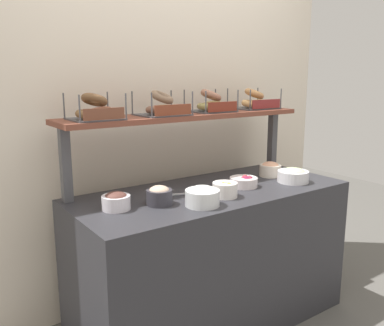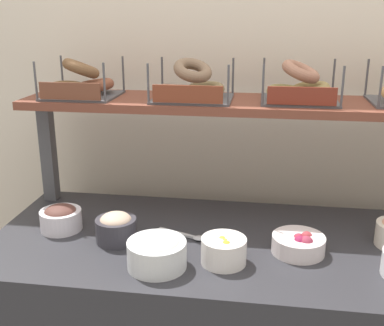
{
  "view_description": "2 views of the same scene",
  "coord_description": "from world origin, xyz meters",
  "px_view_note": "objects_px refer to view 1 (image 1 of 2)",
  "views": [
    {
      "loc": [
        -1.47,
        -1.86,
        1.52
      ],
      "look_at": [
        -0.08,
        0.09,
        1.01
      ],
      "focal_mm": 39.08,
      "sensor_mm": 36.0,
      "label": 1
    },
    {
      "loc": [
        0.07,
        -1.46,
        1.59
      ],
      "look_at": [
        -0.16,
        0.08,
        1.09
      ],
      "focal_mm": 44.82,
      "sensor_mm": 36.0,
      "label": 2
    }
  ],
  "objects_px": {
    "bagel_basket_cinnamon_raisin": "(95,111)",
    "bagel_basket_poppy": "(162,107)",
    "bowl_beet_salad": "(244,182)",
    "serving_spoon_near_plate": "(190,193)",
    "bowl_fruit_salad": "(225,189)",
    "bowl_chocolate_spread": "(116,201)",
    "bowl_tuna_salad": "(159,195)",
    "bagel_basket_sesame": "(254,102)",
    "bowl_cream_cheese": "(202,196)",
    "bowl_lox_spread": "(270,169)",
    "bowl_scallion_spread": "(293,175)",
    "bagel_basket_everything": "(211,104)"
  },
  "relations": [
    {
      "from": "bowl_beet_salad",
      "to": "bowl_tuna_salad",
      "type": "bearing_deg",
      "value": -179.23
    },
    {
      "from": "bowl_cream_cheese",
      "to": "bowl_lox_spread",
      "type": "height_order",
      "value": "bowl_cream_cheese"
    },
    {
      "from": "bagel_basket_everything",
      "to": "bowl_beet_salad",
      "type": "bearing_deg",
      "value": -88.23
    },
    {
      "from": "bowl_chocolate_spread",
      "to": "bagel_basket_cinnamon_raisin",
      "type": "bearing_deg",
      "value": 87.08
    },
    {
      "from": "bowl_beet_salad",
      "to": "serving_spoon_near_plate",
      "type": "xyz_separation_m",
      "value": [
        -0.36,
        0.05,
        -0.02
      ]
    },
    {
      "from": "bagel_basket_cinnamon_raisin",
      "to": "bagel_basket_poppy",
      "type": "distance_m",
      "value": 0.42
    },
    {
      "from": "bowl_lox_spread",
      "to": "bagel_basket_poppy",
      "type": "distance_m",
      "value": 0.86
    },
    {
      "from": "bagel_basket_cinnamon_raisin",
      "to": "bagel_basket_everything",
      "type": "xyz_separation_m",
      "value": [
        0.8,
        0.02,
        0.0
      ]
    },
    {
      "from": "bowl_cream_cheese",
      "to": "bowl_chocolate_spread",
      "type": "bearing_deg",
      "value": 152.38
    },
    {
      "from": "bowl_lox_spread",
      "to": "bowl_cream_cheese",
      "type": "bearing_deg",
      "value": -161.56
    },
    {
      "from": "bowl_fruit_salad",
      "to": "serving_spoon_near_plate",
      "type": "relative_size",
      "value": 0.8
    },
    {
      "from": "bowl_fruit_salad",
      "to": "bagel_basket_sesame",
      "type": "distance_m",
      "value": 0.87
    },
    {
      "from": "bowl_fruit_salad",
      "to": "bagel_basket_poppy",
      "type": "bearing_deg",
      "value": 111.66
    },
    {
      "from": "bowl_fruit_salad",
      "to": "bagel_basket_poppy",
      "type": "xyz_separation_m",
      "value": [
        -0.16,
        0.4,
        0.44
      ]
    },
    {
      "from": "bowl_beet_salad",
      "to": "bagel_basket_cinnamon_raisin",
      "type": "xyz_separation_m",
      "value": [
        -0.81,
        0.3,
        0.45
      ]
    },
    {
      "from": "bowl_scallion_spread",
      "to": "bagel_basket_cinnamon_raisin",
      "type": "xyz_separation_m",
      "value": [
        -1.13,
        0.39,
        0.43
      ]
    },
    {
      "from": "bagel_basket_cinnamon_raisin",
      "to": "bagel_basket_sesame",
      "type": "xyz_separation_m",
      "value": [
        1.19,
        0.04,
        -0.0
      ]
    },
    {
      "from": "bowl_cream_cheese",
      "to": "serving_spoon_near_plate",
      "type": "xyz_separation_m",
      "value": [
        0.07,
        0.21,
        -0.05
      ]
    },
    {
      "from": "bowl_chocolate_spread",
      "to": "bagel_basket_sesame",
      "type": "distance_m",
      "value": 1.31
    },
    {
      "from": "bowl_fruit_salad",
      "to": "bagel_basket_cinnamon_raisin",
      "type": "relative_size",
      "value": 0.51
    },
    {
      "from": "bowl_cream_cheese",
      "to": "bowl_beet_salad",
      "type": "bearing_deg",
      "value": 19.7
    },
    {
      "from": "bowl_beet_salad",
      "to": "bowl_chocolate_spread",
      "type": "xyz_separation_m",
      "value": [
        -0.82,
        0.05,
        0.01
      ]
    },
    {
      "from": "bowl_tuna_salad",
      "to": "bagel_basket_poppy",
      "type": "height_order",
      "value": "bagel_basket_poppy"
    },
    {
      "from": "bowl_fruit_salad",
      "to": "bagel_basket_sesame",
      "type": "height_order",
      "value": "bagel_basket_sesame"
    },
    {
      "from": "bowl_cream_cheese",
      "to": "bagel_basket_sesame",
      "type": "relative_size",
      "value": 0.6
    },
    {
      "from": "bowl_fruit_salad",
      "to": "bowl_tuna_salad",
      "type": "distance_m",
      "value": 0.38
    },
    {
      "from": "bowl_lox_spread",
      "to": "bagel_basket_sesame",
      "type": "bearing_deg",
      "value": 75.42
    },
    {
      "from": "bowl_lox_spread",
      "to": "bowl_chocolate_spread",
      "type": "bearing_deg",
      "value": -177.67
    },
    {
      "from": "bowl_beet_salad",
      "to": "bowl_fruit_salad",
      "type": "height_order",
      "value": "bowl_fruit_salad"
    },
    {
      "from": "bowl_chocolate_spread",
      "to": "bowl_tuna_salad",
      "type": "bearing_deg",
      "value": -15.04
    },
    {
      "from": "bagel_basket_poppy",
      "to": "bowl_beet_salad",
      "type": "bearing_deg",
      "value": -37.31
    },
    {
      "from": "bowl_cream_cheese",
      "to": "bagel_basket_everything",
      "type": "distance_m",
      "value": 0.76
    },
    {
      "from": "bowl_beet_salad",
      "to": "bowl_lox_spread",
      "type": "height_order",
      "value": "bowl_lox_spread"
    },
    {
      "from": "bowl_tuna_salad",
      "to": "bagel_basket_sesame",
      "type": "bearing_deg",
      "value": 19.19
    },
    {
      "from": "bowl_fruit_salad",
      "to": "bowl_cream_cheese",
      "type": "xyz_separation_m",
      "value": [
        -0.2,
        -0.05,
        0.01
      ]
    },
    {
      "from": "bowl_chocolate_spread",
      "to": "bowl_lox_spread",
      "type": "bearing_deg",
      "value": 2.33
    },
    {
      "from": "bowl_lox_spread",
      "to": "serving_spoon_near_plate",
      "type": "distance_m",
      "value": 0.69
    },
    {
      "from": "bowl_cream_cheese",
      "to": "bagel_basket_poppy",
      "type": "distance_m",
      "value": 0.62
    },
    {
      "from": "bowl_chocolate_spread",
      "to": "bowl_fruit_salad",
      "type": "bearing_deg",
      "value": -14.36
    },
    {
      "from": "bagel_basket_cinnamon_raisin",
      "to": "bagel_basket_poppy",
      "type": "xyz_separation_m",
      "value": [
        0.42,
        -0.0,
        -0.0
      ]
    },
    {
      "from": "bagel_basket_cinnamon_raisin",
      "to": "bowl_lox_spread",
      "type": "bearing_deg",
      "value": -10.03
    },
    {
      "from": "bowl_tuna_salad",
      "to": "bagel_basket_cinnamon_raisin",
      "type": "relative_size",
      "value": 0.5
    },
    {
      "from": "bagel_basket_sesame",
      "to": "bowl_tuna_salad",
      "type": "bearing_deg",
      "value": -160.81
    },
    {
      "from": "bagel_basket_cinnamon_raisin",
      "to": "bowl_cream_cheese",
      "type": "bearing_deg",
      "value": -50.03
    },
    {
      "from": "bagel_basket_poppy",
      "to": "bagel_basket_sesame",
      "type": "bearing_deg",
      "value": 2.84
    },
    {
      "from": "bowl_tuna_salad",
      "to": "bagel_basket_sesame",
      "type": "relative_size",
      "value": 0.46
    },
    {
      "from": "bowl_cream_cheese",
      "to": "bagel_basket_cinnamon_raisin",
      "type": "distance_m",
      "value": 0.73
    },
    {
      "from": "bowl_lox_spread",
      "to": "bagel_basket_sesame",
      "type": "distance_m",
      "value": 0.49
    },
    {
      "from": "bowl_scallion_spread",
      "to": "bagel_basket_everything",
      "type": "xyz_separation_m",
      "value": [
        -0.34,
        0.42,
        0.43
      ]
    },
    {
      "from": "bowl_cream_cheese",
      "to": "bagel_basket_poppy",
      "type": "bearing_deg",
      "value": 84.99
    }
  ]
}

